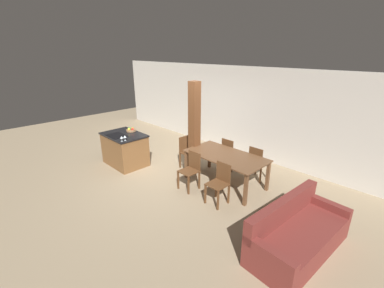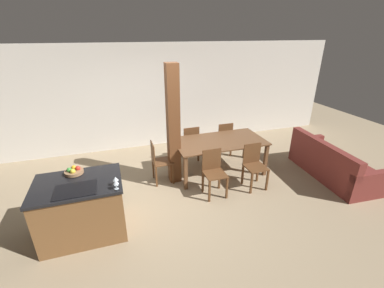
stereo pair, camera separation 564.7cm
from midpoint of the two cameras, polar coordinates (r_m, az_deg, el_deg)
name	(u,v)px [view 1 (the left image)]	position (r m, az deg, el deg)	size (l,w,h in m)	color
ground_plane	(171,173)	(5.43, 16.08, -14.68)	(16.00, 16.00, 0.00)	#9E896B
wall_back	(232,110)	(7.14, 27.72, 4.16)	(11.20, 0.08, 2.70)	silver
kitchen_island	(125,149)	(5.53, 0.95, -7.58)	(1.25, 0.89, 0.92)	brown
fruit_bowl	(131,130)	(5.54, 2.59, -1.83)	(0.28, 0.28, 0.11)	#99704C
wine_glass_near	(122,137)	(4.71, 2.59, -5.07)	(0.08, 0.08, 0.14)	silver
wine_glass_middle	(125,137)	(4.77, 3.37, -4.73)	(0.08, 0.08, 0.14)	silver
dining_table	(226,158)	(5.23, 33.36, -10.26)	(1.95, 1.03, 0.77)	brown
dining_chair_near_left	(191,170)	(4.77, 25.54, -14.43)	(0.40, 0.40, 0.90)	brown
dining_chair_near_right	(219,182)	(4.65, 36.05, -17.57)	(0.40, 0.40, 0.90)	brown
dining_chair_far_left	(230,153)	(6.04, 30.66, -7.89)	(0.40, 0.40, 0.90)	brown
dining_chair_far_right	(257,162)	(5.95, 38.80, -10.11)	(0.40, 0.40, 0.90)	brown
dining_chair_head_end	(187,151)	(5.65, 19.72, -8.01)	(0.40, 0.40, 0.90)	brown
couch	(297,235)	(4.87, 58.27, -25.28)	(0.96, 2.00, 0.83)	maroon
timber_post	(194,129)	(5.22, 23.52, -2.02)	(0.23, 0.23, 2.43)	brown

